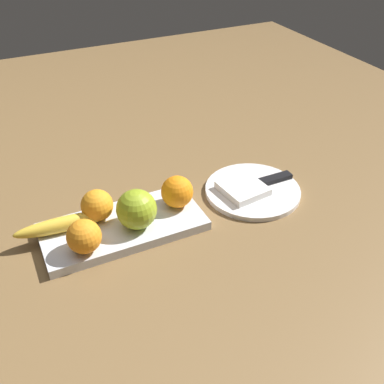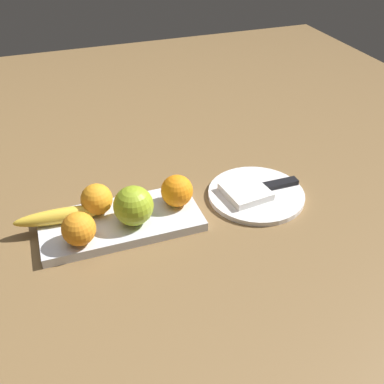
% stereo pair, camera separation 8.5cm
% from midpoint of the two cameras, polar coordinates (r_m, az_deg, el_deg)
% --- Properties ---
extents(ground_plane, '(2.40, 2.40, 0.00)m').
position_cam_midpoint_polar(ground_plane, '(1.01, -6.83, -3.32)').
color(ground_plane, brown).
extents(fruit_tray, '(0.34, 0.16, 0.02)m').
position_cam_midpoint_polar(fruit_tray, '(0.98, -6.34, -3.82)').
color(fruit_tray, silver).
rests_on(fruit_tray, ground_plane).
extents(apple, '(0.08, 0.08, 0.08)m').
position_cam_midpoint_polar(apple, '(0.93, -4.79, -1.80)').
color(apple, '#91AC23').
rests_on(apple, fruit_tray).
extents(banana, '(0.20, 0.04, 0.03)m').
position_cam_midpoint_polar(banana, '(0.97, -13.57, -2.95)').
color(banana, yellow).
rests_on(banana, fruit_tray).
extents(orange_near_apple, '(0.07, 0.07, 0.07)m').
position_cam_midpoint_polar(orange_near_apple, '(0.90, -11.46, -4.65)').
color(orange_near_apple, orange).
rests_on(orange_near_apple, fruit_tray).
extents(orange_near_banana, '(0.07, 0.07, 0.07)m').
position_cam_midpoint_polar(orange_near_banana, '(0.99, 0.56, 0.08)').
color(orange_near_banana, orange).
rests_on(orange_near_banana, fruit_tray).
extents(orange_center, '(0.07, 0.07, 0.07)m').
position_cam_midpoint_polar(orange_center, '(0.98, -9.47, -0.99)').
color(orange_center, orange).
rests_on(orange_center, fruit_tray).
extents(dinner_plate, '(0.22, 0.22, 0.01)m').
position_cam_midpoint_polar(dinner_plate, '(1.08, 10.31, -0.36)').
color(dinner_plate, white).
rests_on(dinner_plate, ground_plane).
extents(folded_napkin, '(0.11, 0.11, 0.02)m').
position_cam_midpoint_polar(folded_napkin, '(1.06, 9.06, -0.01)').
color(folded_napkin, white).
rests_on(folded_napkin, dinner_plate).
extents(knife, '(0.18, 0.02, 0.01)m').
position_cam_midpoint_polar(knife, '(1.10, 12.46, 0.74)').
color(knife, silver).
rests_on(knife, dinner_plate).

